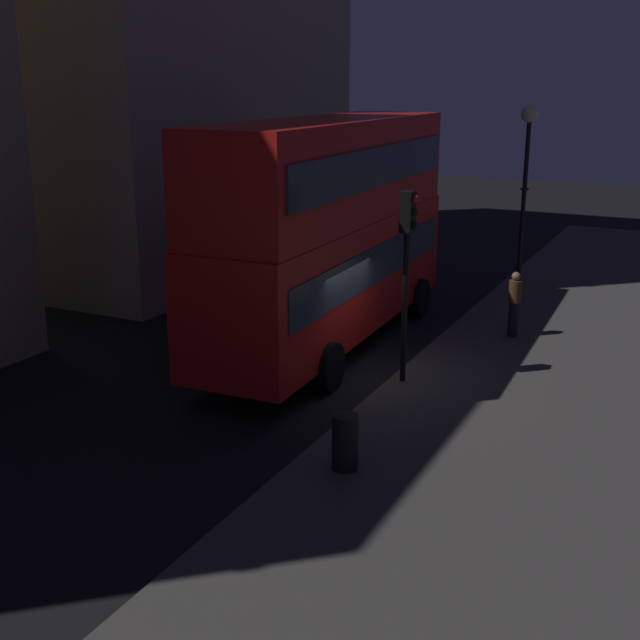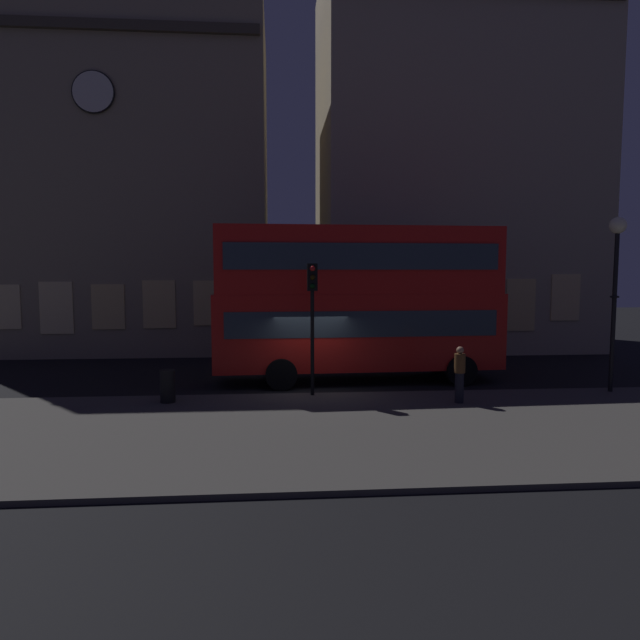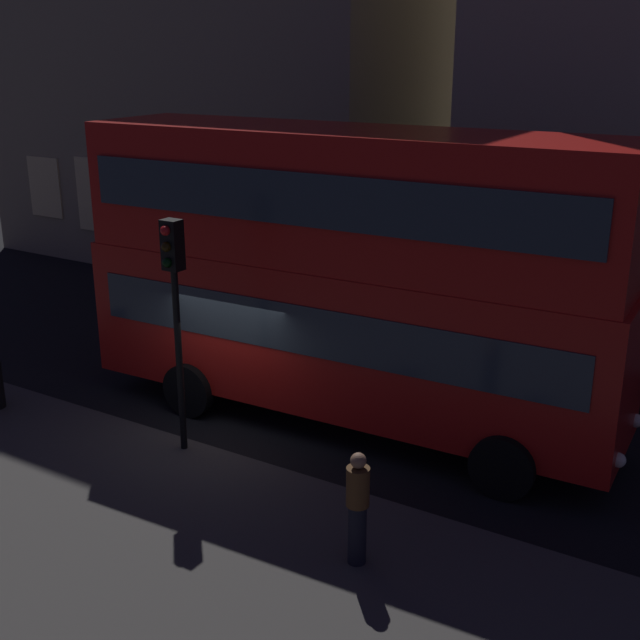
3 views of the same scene
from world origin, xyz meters
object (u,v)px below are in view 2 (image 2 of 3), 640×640
object	(u,v)px
litter_bin	(168,386)
street_lamp	(616,261)
traffic_light_near_kerb	(312,301)
pedestrian	(460,374)
double_decker_bus	(358,297)

from	to	relation	value
litter_bin	street_lamp	bearing A→B (deg)	1.53
street_lamp	litter_bin	distance (m)	14.61
traffic_light_near_kerb	litter_bin	xyz separation A→B (m)	(-4.38, -0.61, -2.49)
pedestrian	double_decker_bus	bearing A→B (deg)	-102.69
double_decker_bus	traffic_light_near_kerb	xyz separation A→B (m)	(-1.82, -2.69, -0.01)
traffic_light_near_kerb	pedestrian	distance (m)	4.97
street_lamp	pedestrian	bearing A→B (deg)	-168.23
street_lamp	litter_bin	xyz separation A→B (m)	(-14.12, -0.38, -3.75)
traffic_light_near_kerb	street_lamp	bearing A→B (deg)	-0.68
double_decker_bus	pedestrian	xyz separation A→B (m)	(2.48, -4.05, -2.11)
double_decker_bus	street_lamp	world-z (taller)	street_lamp
traffic_light_near_kerb	double_decker_bus	bearing A→B (deg)	56.58
double_decker_bus	street_lamp	distance (m)	8.53
double_decker_bus	traffic_light_near_kerb	distance (m)	3.25
traffic_light_near_kerb	street_lamp	size ratio (longest dim) A/B	0.74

